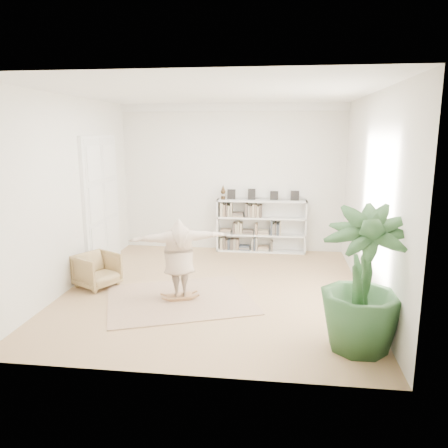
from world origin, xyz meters
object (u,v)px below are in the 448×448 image
(bookshelf, at_px, (261,227))
(houseplant, at_px, (362,280))
(armchair, at_px, (97,270))
(rocker_board, at_px, (180,296))
(person, at_px, (179,256))

(bookshelf, distance_m, houseplant, 5.10)
(armchair, height_order, rocker_board, armchair)
(rocker_board, xyz_separation_m, houseplant, (2.84, -1.43, 0.93))
(bookshelf, xyz_separation_m, person, (-1.29, -3.41, 0.17))
(armchair, xyz_separation_m, person, (1.73, -0.48, 0.48))
(rocker_board, relative_size, houseplant, 0.26)
(houseplant, bearing_deg, armchair, 157.35)
(bookshelf, relative_size, rocker_board, 4.19)
(armchair, xyz_separation_m, rocker_board, (1.73, -0.48, -0.26))
(person, bearing_deg, houseplant, 132.22)
(armchair, bearing_deg, person, -76.10)
(houseplant, bearing_deg, bookshelf, 107.82)
(bookshelf, height_order, houseplant, houseplant)
(bookshelf, distance_m, rocker_board, 3.69)
(bookshelf, bearing_deg, houseplant, -72.18)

